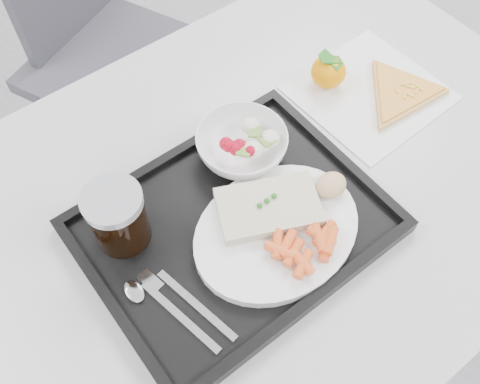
% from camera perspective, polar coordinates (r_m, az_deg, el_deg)
% --- Properties ---
extents(table, '(1.20, 0.80, 0.75)m').
position_cam_1_polar(table, '(0.94, 1.20, -2.12)').
color(table, silver).
rests_on(table, ground).
extents(chair, '(0.55, 0.57, 0.93)m').
position_cam_1_polar(chair, '(1.54, -14.97, 17.04)').
color(chair, '#3B3A42').
rests_on(chair, ground).
extents(tray, '(0.45, 0.35, 0.03)m').
position_cam_1_polar(tray, '(0.84, -0.65, -3.76)').
color(tray, black).
rests_on(tray, table).
extents(dinner_plate, '(0.27, 0.27, 0.02)m').
position_cam_1_polar(dinner_plate, '(0.82, 3.90, -4.23)').
color(dinner_plate, white).
rests_on(dinner_plate, tray).
extents(fish_fillet, '(0.18, 0.15, 0.03)m').
position_cam_1_polar(fish_fillet, '(0.82, 3.07, -1.65)').
color(fish_fillet, beige).
rests_on(fish_fillet, dinner_plate).
extents(bread_roll, '(0.06, 0.06, 0.03)m').
position_cam_1_polar(bread_roll, '(0.84, 9.67, 0.73)').
color(bread_roll, tan).
rests_on(bread_roll, dinner_plate).
extents(salad_bowl, '(0.15, 0.15, 0.05)m').
position_cam_1_polar(salad_bowl, '(0.89, 0.18, 5.03)').
color(salad_bowl, white).
rests_on(salad_bowl, tray).
extents(cola_glass, '(0.09, 0.09, 0.11)m').
position_cam_1_polar(cola_glass, '(0.80, -12.91, -2.56)').
color(cola_glass, black).
rests_on(cola_glass, tray).
extents(cutlery, '(0.10, 0.17, 0.01)m').
position_cam_1_polar(cutlery, '(0.79, -7.80, -11.49)').
color(cutlery, silver).
rests_on(cutlery, tray).
extents(napkin, '(0.26, 0.25, 0.00)m').
position_cam_1_polar(napkin, '(1.04, 13.61, 10.26)').
color(napkin, white).
rests_on(napkin, table).
extents(tangerine, '(0.08, 0.08, 0.07)m').
position_cam_1_polar(tangerine, '(1.02, 9.41, 12.56)').
color(tangerine, orange).
rests_on(tangerine, napkin).
extents(pizza_slice, '(0.27, 0.27, 0.02)m').
position_cam_1_polar(pizza_slice, '(1.05, 16.75, 10.11)').
color(pizza_slice, '#DABA64').
rests_on(pizza_slice, napkin).
extents(carrot_pile, '(0.11, 0.09, 0.02)m').
position_cam_1_polar(carrot_pile, '(0.79, 7.23, -5.74)').
color(carrot_pile, '#E65824').
rests_on(carrot_pile, dinner_plate).
extents(salad_contents, '(0.09, 0.07, 0.03)m').
position_cam_1_polar(salad_contents, '(0.88, 1.01, 5.42)').
color(salad_contents, '#A2091C').
rests_on(salad_contents, salad_bowl).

